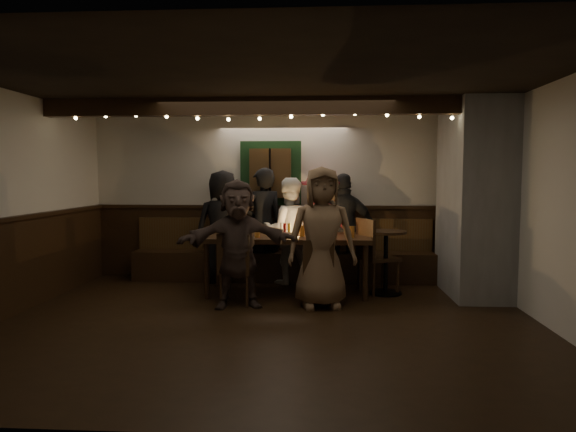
# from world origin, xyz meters

# --- Properties ---
(room) EXTENTS (6.02, 5.01, 2.62)m
(room) POSITION_xyz_m (1.07, 1.42, 1.07)
(room) COLOR black
(room) RESTS_ON ground
(dining_table) EXTENTS (2.24, 0.96, 0.97)m
(dining_table) POSITION_xyz_m (0.12, 1.40, 0.73)
(dining_table) COLOR black
(dining_table) RESTS_ON ground
(chair_near_left) EXTENTS (0.46, 0.46, 0.91)m
(chair_near_left) POSITION_xyz_m (-0.47, 0.66, 0.51)
(chair_near_left) COLOR black
(chair_near_left) RESTS_ON ground
(chair_near_right) EXTENTS (0.39, 0.39, 0.84)m
(chair_near_right) POSITION_xyz_m (0.56, 0.69, 0.47)
(chair_near_right) COLOR black
(chair_near_right) RESTS_ON ground
(chair_end) EXTENTS (0.62, 0.62, 1.03)m
(chair_end) POSITION_xyz_m (1.29, 1.48, 0.58)
(chair_end) COLOR black
(chair_end) RESTS_ON ground
(high_top) EXTENTS (0.54, 0.54, 0.87)m
(high_top) POSITION_xyz_m (1.47, 1.43, 0.55)
(high_top) COLOR black
(high_top) RESTS_ON ground
(person_a) EXTENTS (0.97, 0.82, 1.70)m
(person_a) POSITION_xyz_m (-0.90, 2.11, 0.85)
(person_a) COLOR black
(person_a) RESTS_ON ground
(person_b) EXTENTS (0.75, 0.64, 1.73)m
(person_b) POSITION_xyz_m (-0.30, 2.17, 0.87)
(person_b) COLOR black
(person_b) RESTS_ON ground
(person_c) EXTENTS (0.86, 0.72, 1.58)m
(person_c) POSITION_xyz_m (0.10, 2.04, 0.79)
(person_c) COLOR silver
(person_c) RESTS_ON ground
(person_d) EXTENTS (1.23, 0.88, 1.72)m
(person_d) POSITION_xyz_m (0.59, 2.17, 0.86)
(person_d) COLOR maroon
(person_d) RESTS_ON ground
(person_e) EXTENTS (0.98, 0.44, 1.65)m
(person_e) POSITION_xyz_m (0.94, 2.14, 0.83)
(person_e) COLOR black
(person_e) RESTS_ON ground
(person_f) EXTENTS (1.53, 0.78, 1.57)m
(person_f) POSITION_xyz_m (-0.44, 0.62, 0.79)
(person_f) COLOR #41322C
(person_f) RESTS_ON ground
(person_g) EXTENTS (0.92, 0.68, 1.73)m
(person_g) POSITION_xyz_m (0.59, 0.67, 0.86)
(person_g) COLOR brown
(person_g) RESTS_ON ground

